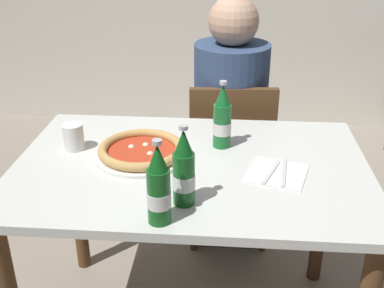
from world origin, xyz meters
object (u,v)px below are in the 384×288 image
Objects in this scene: beer_bottle_left at (222,120)px; beer_bottle_center at (185,172)px; napkin_with_cutlery at (277,173)px; chair_behind_table at (230,154)px; paper_cup at (74,137)px; diner_seated at (229,131)px; dining_table_main at (191,193)px; beer_bottle_right at (159,189)px; pizza_margherita_near at (141,151)px.

beer_bottle_left is 0.40m from beer_bottle_center.
beer_bottle_center is 1.11× the size of napkin_with_cutlery.
chair_behind_table reaches higher than paper_cup.
napkin_with_cutlery is (0.16, -0.71, 0.17)m from diner_seated.
dining_table_main is at bearing 90.65° from beer_bottle_center.
beer_bottle_left is 1.00× the size of beer_bottle_right.
beer_bottle_right is 0.56m from paper_cup.
chair_behind_table is at bearing 77.46° from dining_table_main.
napkin_with_cutlery is at bearing -46.24° from beer_bottle_left.
beer_bottle_center is 0.36m from napkin_with_cutlery.
beer_bottle_center is at bearing -89.35° from dining_table_main.
napkin_with_cutlery is at bearing 98.89° from chair_behind_table.
chair_behind_table is 3.44× the size of beer_bottle_left.
diner_seated is at bearing 102.45° from napkin_with_cutlery.
dining_table_main is at bearing -124.37° from beer_bottle_left.
chair_behind_table is at bearing -84.32° from diner_seated.
beer_bottle_left and beer_bottle_center have the same top height.
chair_behind_table is 0.60m from beer_bottle_left.
beer_bottle_center reaches higher than paper_cup.
beer_bottle_right is (-0.06, -0.10, 0.00)m from beer_bottle_center.
beer_bottle_right is 1.11× the size of napkin_with_cutlery.
paper_cup is (-0.56, -0.53, 0.32)m from chair_behind_table.
chair_behind_table is 2.59× the size of pizza_margherita_near.
paper_cup is at bearing 171.36° from pizza_margherita_near.
paper_cup is at bearing -133.83° from diner_seated.
napkin_with_cutlery is at bearing -11.05° from pizza_margherita_near.
beer_bottle_center reaches higher than pizza_margherita_near.
diner_seated is at bearing 79.34° from beer_bottle_right.
beer_bottle_left is at bearing 20.74° from pizza_margherita_near.
napkin_with_cutlery is (0.46, -0.09, -0.02)m from pizza_margherita_near.
beer_bottle_right is at bearing -48.83° from paper_cup.
beer_bottle_left is 2.60× the size of paper_cup.
napkin_with_cutlery is 0.73m from paper_cup.
diner_seated reaches higher than beer_bottle_right.
chair_behind_table is 0.83m from paper_cup.
diner_seated is 0.71m from pizza_margherita_near.
napkin_with_cutlery is (0.34, 0.29, -0.10)m from beer_bottle_right.
paper_cup reaches higher than dining_table_main.
beer_bottle_right is (0.12, -0.38, 0.08)m from pizza_margherita_near.
napkin_with_cutlery reaches higher than dining_table_main.
beer_bottle_right is at bearing -100.66° from diner_seated.
beer_bottle_right reaches higher than paper_cup.
paper_cup is at bearing 169.79° from napkin_with_cutlery.
dining_table_main is 4.86× the size of beer_bottle_right.
beer_bottle_left is (0.10, 0.15, 0.22)m from dining_table_main.
napkin_with_cutlery is at bearing -77.55° from diner_seated.
beer_bottle_center is at bearing -145.56° from napkin_with_cutlery.
diner_seated is 1.05m from beer_bottle_right.
paper_cup is at bearing 131.17° from beer_bottle_right.
diner_seated is 12.73× the size of paper_cup.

